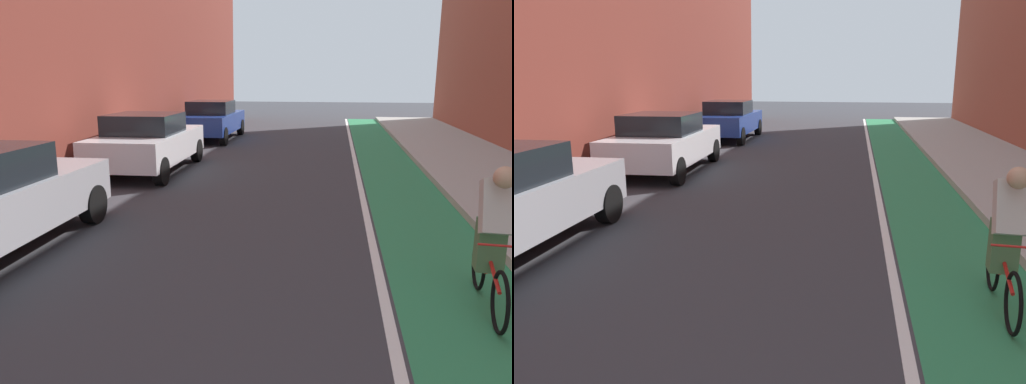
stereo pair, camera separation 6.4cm
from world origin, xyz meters
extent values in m
plane|color=#38383D|center=(0.00, 14.03, 0.00)|extent=(79.33, 79.33, 0.00)
cube|color=#2D8451|center=(3.29, 16.03, 0.00)|extent=(1.60, 36.06, 0.00)
cube|color=white|center=(2.39, 16.03, 0.00)|extent=(0.12, 36.06, 0.00)
cube|color=#A8A59E|center=(5.71, 16.03, 0.07)|extent=(3.23, 36.06, 0.14)
cylinder|color=black|center=(-3.87, 11.76, 0.33)|extent=(0.23, 0.66, 0.66)
cylinder|color=black|center=(-2.26, 11.78, 0.33)|extent=(0.23, 0.66, 0.66)
cube|color=silver|center=(-3.04, 16.44, 0.68)|extent=(2.01, 4.46, 0.70)
cube|color=black|center=(-3.04, 16.22, 1.26)|extent=(1.71, 1.90, 0.55)
cylinder|color=black|center=(-3.95, 18.07, 0.33)|extent=(0.24, 0.67, 0.66)
cylinder|color=black|center=(-2.23, 18.12, 0.33)|extent=(0.24, 0.67, 0.66)
cylinder|color=black|center=(-3.85, 14.76, 0.33)|extent=(0.24, 0.67, 0.66)
cylinder|color=black|center=(-2.13, 14.82, 0.33)|extent=(0.24, 0.67, 0.66)
cube|color=navy|center=(-3.04, 23.35, 0.68)|extent=(1.81, 4.50, 0.70)
cube|color=black|center=(-3.04, 23.13, 1.26)|extent=(1.57, 1.90, 0.55)
cylinder|color=black|center=(-3.86, 25.04, 0.33)|extent=(0.22, 0.66, 0.66)
cylinder|color=black|center=(-2.25, 25.05, 0.33)|extent=(0.22, 0.66, 0.66)
cylinder|color=black|center=(-3.83, 21.65, 0.33)|extent=(0.22, 0.66, 0.66)
cylinder|color=black|center=(-2.22, 21.66, 0.33)|extent=(0.22, 0.66, 0.66)
torus|color=black|center=(3.42, 8.95, 0.31)|extent=(0.09, 0.63, 0.63)
torus|color=black|center=(3.50, 9.99, 0.31)|extent=(0.09, 0.63, 0.63)
cylinder|color=red|center=(3.46, 9.47, 0.53)|extent=(0.11, 0.96, 0.33)
cylinder|color=red|center=(3.47, 9.65, 0.61)|extent=(0.04, 0.12, 0.55)
cylinder|color=red|center=(3.42, 9.03, 0.86)|extent=(0.48, 0.06, 0.02)
cube|color=#4C7247|center=(3.46, 9.58, 0.68)|extent=(0.30, 0.26, 0.56)
cube|color=beige|center=(3.45, 9.45, 1.14)|extent=(0.35, 0.42, 0.60)
sphere|color=tan|center=(3.44, 9.29, 1.48)|extent=(0.22, 0.22, 0.22)
cube|color=maroon|center=(3.46, 9.57, 1.16)|extent=(0.28, 0.29, 0.39)
camera|label=1|loc=(1.77, 4.24, 2.45)|focal=34.48mm
camera|label=2|loc=(1.84, 4.25, 2.45)|focal=34.48mm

